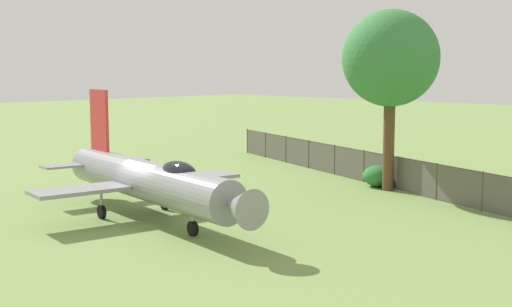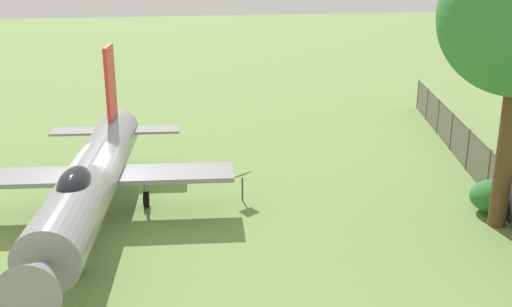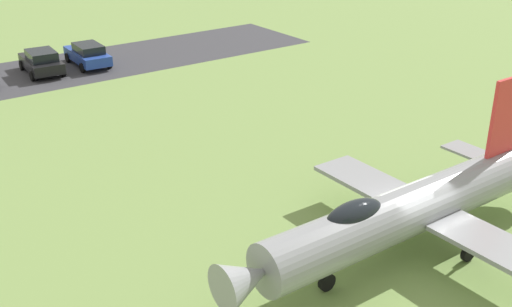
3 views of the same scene
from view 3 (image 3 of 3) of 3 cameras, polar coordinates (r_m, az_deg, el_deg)
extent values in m
plane|color=#75934C|center=(22.73, 13.50, -8.64)|extent=(200.00, 200.00, 0.00)
cube|color=#38383D|center=(43.38, -21.41, 6.31)|extent=(44.20, 14.19, 0.00)
cylinder|color=gray|center=(21.89, 13.92, -4.91)|extent=(12.55, 3.49, 1.70)
cone|color=gray|center=(17.88, -0.93, -11.30)|extent=(1.79, 1.66, 1.44)
ellipsoid|color=black|center=(19.73, 8.86, -5.43)|extent=(2.31, 1.21, 0.84)
cube|color=red|center=(24.53, 21.76, 3.18)|extent=(1.80, 0.40, 2.92)
cube|color=gray|center=(21.06, 20.71, -7.76)|extent=(2.34, 4.10, 0.16)
cube|color=gray|center=(24.03, 9.88, -2.38)|extent=(2.34, 4.10, 0.16)
cube|color=gray|center=(26.56, 18.57, 0.23)|extent=(1.35, 1.94, 0.10)
cylinder|color=#A5A8AD|center=(19.93, 6.50, -10.05)|extent=(0.12, 0.12, 1.22)
cylinder|color=black|center=(20.27, 6.42, -11.47)|extent=(0.62, 0.27, 0.60)
cylinder|color=#A5A8AD|center=(22.36, 18.83, -7.20)|extent=(0.12, 0.12, 1.22)
cylinder|color=black|center=(22.67, 18.62, -8.52)|extent=(0.62, 0.27, 0.60)
cylinder|color=#A5A8AD|center=(23.97, 12.93, -4.25)|extent=(0.12, 0.12, 1.22)
cylinder|color=black|center=(24.26, 12.80, -5.51)|extent=(0.62, 0.27, 0.60)
cube|color=#23429E|center=(44.71, -14.99, 8.52)|extent=(2.63, 4.78, 0.65)
cube|color=black|center=(44.23, -14.92, 9.17)|extent=(1.94, 2.59, 0.55)
cylinder|color=black|center=(45.91, -16.66, 8.31)|extent=(0.33, 0.67, 0.64)
cylinder|color=black|center=(46.44, -14.51, 8.72)|extent=(0.33, 0.67, 0.64)
cylinder|color=black|center=(43.16, -15.42, 7.48)|extent=(0.33, 0.67, 0.64)
cylinder|color=black|center=(43.73, -13.15, 7.93)|extent=(0.33, 0.67, 0.64)
cube|color=black|center=(43.74, -18.83, 7.72)|extent=(2.82, 4.61, 0.66)
cube|color=black|center=(43.26, -18.83, 8.41)|extent=(2.07, 2.53, 0.58)
cylinder|color=black|center=(44.98, -20.42, 7.48)|extent=(0.35, 0.67, 0.64)
cylinder|color=black|center=(45.37, -18.04, 7.95)|extent=(0.35, 0.67, 0.64)
cylinder|color=black|center=(42.30, -19.56, 6.62)|extent=(0.35, 0.67, 0.64)
cylinder|color=black|center=(42.72, -17.04, 7.12)|extent=(0.35, 0.67, 0.64)
camera|label=1|loc=(28.17, -56.81, 1.60)|focal=47.74mm
camera|label=2|loc=(9.66, -53.62, -10.14)|focal=40.56mm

